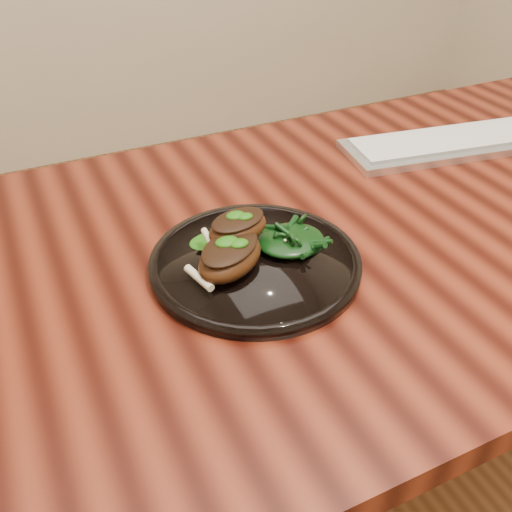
# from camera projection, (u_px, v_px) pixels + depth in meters

# --- Properties ---
(desk) EXTENTS (1.60, 0.80, 0.75)m
(desk) POSITION_uv_depth(u_px,v_px,m) (381.00, 254.00, 0.96)
(desk) COLOR black
(desk) RESTS_ON ground
(plate) EXTENTS (0.29, 0.29, 0.02)m
(plate) POSITION_uv_depth(u_px,v_px,m) (255.00, 262.00, 0.79)
(plate) COLOR black
(plate) RESTS_ON desk
(lamb_chop_front) EXTENTS (0.13, 0.12, 0.05)m
(lamb_chop_front) POSITION_uv_depth(u_px,v_px,m) (230.00, 256.00, 0.75)
(lamb_chop_front) COLOR #44210D
(lamb_chop_front) RESTS_ON plate
(lamb_chop_back) EXTENTS (0.10, 0.08, 0.04)m
(lamb_chop_back) POSITION_uv_depth(u_px,v_px,m) (238.00, 227.00, 0.78)
(lamb_chop_back) COLOR #44210D
(lamb_chop_back) RESTS_ON plate
(herb_smear) EXTENTS (0.07, 0.05, 0.00)m
(herb_smear) POSITION_uv_depth(u_px,v_px,m) (214.00, 240.00, 0.82)
(herb_smear) COLOR #124F08
(herb_smear) RESTS_ON plate
(greens_heap) EXTENTS (0.10, 0.09, 0.04)m
(greens_heap) POSITION_uv_depth(u_px,v_px,m) (291.00, 236.00, 0.80)
(greens_heap) COLOR black
(greens_heap) RESTS_ON plate
(keyboard) EXTENTS (0.46, 0.20, 0.02)m
(keyboard) POSITION_uv_depth(u_px,v_px,m) (456.00, 142.00, 1.11)
(keyboard) COLOR silver
(keyboard) RESTS_ON desk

